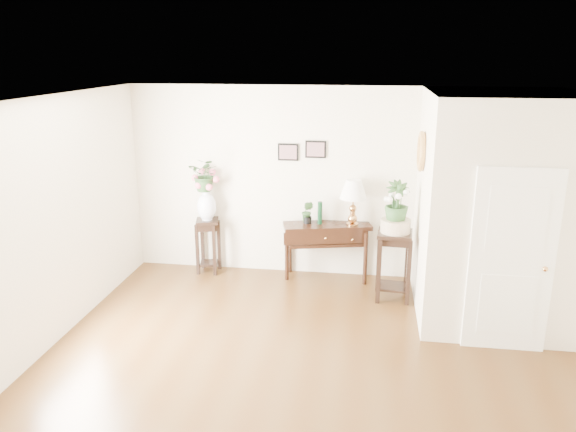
% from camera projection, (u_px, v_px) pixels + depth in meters
% --- Properties ---
extents(floor, '(6.00, 5.50, 0.02)m').
position_uv_depth(floor, '(311.00, 370.00, 5.97)').
color(floor, '#44280F').
rests_on(floor, ground).
extents(ceiling, '(6.00, 5.50, 0.02)m').
position_uv_depth(ceiling, '(315.00, 103.00, 5.18)').
color(ceiling, white).
rests_on(ceiling, ground).
extents(wall_back, '(6.00, 0.02, 2.80)m').
position_uv_depth(wall_back, '(332.00, 184.00, 8.18)').
color(wall_back, '#F2E2C9').
rests_on(wall_back, ground).
extents(wall_front, '(6.00, 0.02, 2.80)m').
position_uv_depth(wall_front, '(259.00, 417.00, 2.96)').
color(wall_front, '#F2E2C9').
rests_on(wall_front, ground).
extents(wall_left, '(0.02, 5.50, 2.80)m').
position_uv_depth(wall_left, '(34.00, 232.00, 5.99)').
color(wall_left, '#F2E2C9').
rests_on(wall_left, ground).
extents(partition, '(1.80, 1.95, 2.80)m').
position_uv_depth(partition, '(496.00, 207.00, 6.96)').
color(partition, '#F2E2C9').
rests_on(partition, floor).
extents(door, '(0.90, 0.05, 2.10)m').
position_uv_depth(door, '(511.00, 262.00, 6.11)').
color(door, white).
rests_on(door, floor).
extents(art_print_left, '(0.30, 0.02, 0.25)m').
position_uv_depth(art_print_left, '(288.00, 152.00, 8.13)').
color(art_print_left, black).
rests_on(art_print_left, wall_back).
extents(art_print_right, '(0.30, 0.02, 0.25)m').
position_uv_depth(art_print_right, '(316.00, 149.00, 8.06)').
color(art_print_right, black).
rests_on(art_print_right, wall_back).
extents(wall_ornament, '(0.07, 0.51, 0.51)m').
position_uv_depth(wall_ornament, '(421.00, 151.00, 7.03)').
color(wall_ornament, '#B78C40').
rests_on(wall_ornament, partition).
extents(console_table, '(1.33, 0.70, 0.84)m').
position_uv_depth(console_table, '(327.00, 251.00, 8.27)').
color(console_table, black).
rests_on(console_table, floor).
extents(table_lamp, '(0.39, 0.39, 0.68)m').
position_uv_depth(table_lamp, '(353.00, 202.00, 8.00)').
color(table_lamp, '#AF7B44').
rests_on(table_lamp, console_table).
extents(green_vase, '(0.08, 0.08, 0.33)m').
position_uv_depth(green_vase, '(320.00, 212.00, 8.12)').
color(green_vase, black).
rests_on(green_vase, console_table).
extents(potted_plant, '(0.21, 0.18, 0.32)m').
position_uv_depth(potted_plant, '(307.00, 213.00, 8.15)').
color(potted_plant, '#274A22').
rests_on(potted_plant, console_table).
extents(plant_stand_a, '(0.39, 0.39, 0.83)m').
position_uv_depth(plant_stand_a, '(208.00, 246.00, 8.51)').
color(plant_stand_a, black).
rests_on(plant_stand_a, floor).
extents(porcelain_vase, '(0.37, 0.37, 0.49)m').
position_uv_depth(porcelain_vase, '(207.00, 205.00, 8.33)').
color(porcelain_vase, silver).
rests_on(porcelain_vase, plant_stand_a).
extents(lily_arrangement, '(0.51, 0.46, 0.50)m').
position_uv_depth(lily_arrangement, '(205.00, 177.00, 8.21)').
color(lily_arrangement, '#274A22').
rests_on(lily_arrangement, porcelain_vase).
extents(plant_stand_b, '(0.48, 0.48, 0.95)m').
position_uv_depth(plant_stand_b, '(393.00, 265.00, 7.58)').
color(plant_stand_b, black).
rests_on(plant_stand_b, floor).
extents(ceramic_bowl, '(0.50, 0.50, 0.18)m').
position_uv_depth(ceramic_bowl, '(395.00, 226.00, 7.42)').
color(ceramic_bowl, beige).
rests_on(ceramic_bowl, plant_stand_b).
extents(narcissus, '(0.41, 0.41, 0.57)m').
position_uv_depth(narcissus, '(397.00, 203.00, 7.33)').
color(narcissus, '#274A22').
rests_on(narcissus, ceramic_bowl).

